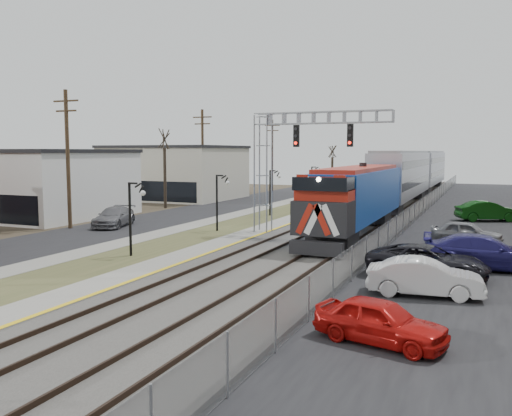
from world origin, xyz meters
The scene contains 21 objects.
street_west centered at (-11.50, 35.00, 0.02)m, with size 7.00×120.00×0.04m, color black.
sidewalk centered at (-7.00, 35.00, 0.04)m, with size 2.00×120.00×0.08m, color gray.
grass_median centered at (-4.00, 35.00, 0.03)m, with size 4.00×120.00×0.06m, color #404826.
platform centered at (-1.00, 35.00, 0.12)m, with size 2.00×120.00×0.24m, color gray.
ballast_bed centered at (4.00, 35.00, 0.10)m, with size 8.00×120.00×0.20m, color #595651.
platform_edge centered at (-0.12, 35.00, 0.24)m, with size 0.24×120.00×0.01m, color gold.
track_near centered at (2.00, 35.00, 0.28)m, with size 1.58×120.00×0.15m.
track_far centered at (5.50, 35.00, 0.28)m, with size 1.58×120.00×0.15m.
train centered at (5.50, 53.57, 2.88)m, with size 3.00×63.05×5.33m.
signal_gantry centered at (1.22, 27.99, 5.59)m, with size 9.00×1.07×8.15m.
lampposts centered at (-4.00, 18.29, 2.00)m, with size 0.14×62.14×4.00m.
utility_poles centered at (-14.50, 25.00, 5.00)m, with size 0.28×80.28×10.00m.
fence centered at (8.20, 35.00, 0.80)m, with size 0.04×120.00×1.60m, color gray.
bare_trees centered at (-12.66, 38.91, 2.70)m, with size 12.30×42.30×5.95m.
car_lot_a centered at (10.72, 9.94, 0.66)m, with size 1.57×3.90×1.33m, color red.
car_lot_b centered at (11.33, 15.92, 0.72)m, with size 1.53×4.38×1.44m, color silver.
car_lot_c centered at (11.11, 19.07, 0.73)m, with size 2.42×5.26×1.46m, color black.
car_lot_d centered at (13.40, 22.02, 0.81)m, with size 2.27×5.59×1.62m, color #1B1753.
car_lot_e centered at (12.34, 29.18, 0.70)m, with size 1.66×4.12×1.40m, color slate.
car_lot_f centered at (13.47, 41.56, 0.80)m, with size 1.69×4.85×1.60m, color #0D440F.
car_street_b centered at (-12.14, 27.02, 0.71)m, with size 2.00×4.93×1.43m, color slate.
Camera 1 is at (13.46, -5.56, 5.62)m, focal length 38.00 mm.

